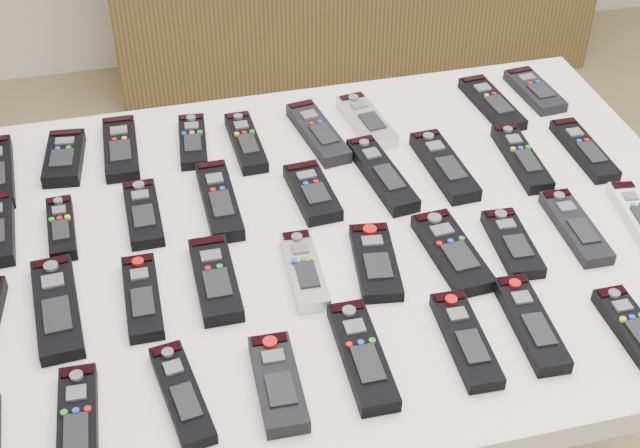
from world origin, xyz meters
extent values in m
cube|color=white|center=(-0.13, -0.08, 0.76)|extent=(1.25, 0.88, 0.04)
cylinder|color=beige|center=(-0.70, 0.30, 0.37)|extent=(0.04, 0.04, 0.74)
cylinder|color=beige|center=(0.43, 0.30, 0.37)|extent=(0.04, 0.04, 0.74)
cube|color=black|center=(-0.51, 0.21, 0.79)|extent=(0.08, 0.15, 0.02)
cube|color=black|center=(-0.42, 0.22, 0.79)|extent=(0.06, 0.18, 0.02)
cube|color=black|center=(-0.29, 0.21, 0.79)|extent=(0.06, 0.16, 0.02)
cube|color=black|center=(-0.20, 0.18, 0.79)|extent=(0.05, 0.17, 0.02)
cube|color=black|center=(-0.07, 0.18, 0.79)|extent=(0.08, 0.20, 0.02)
cube|color=#B7B7BC|center=(0.03, 0.20, 0.79)|extent=(0.07, 0.17, 0.02)
cube|color=black|center=(0.27, 0.20, 0.79)|extent=(0.07, 0.19, 0.02)
cube|color=black|center=(0.37, 0.23, 0.79)|extent=(0.07, 0.16, 0.02)
cube|color=black|center=(-0.52, 0.02, 0.79)|extent=(0.04, 0.14, 0.02)
cube|color=black|center=(-0.40, 0.02, 0.79)|extent=(0.05, 0.16, 0.02)
cube|color=black|center=(-0.27, 0.03, 0.79)|extent=(0.05, 0.19, 0.02)
cube|color=black|center=(-0.12, 0.01, 0.79)|extent=(0.07, 0.15, 0.02)
cube|color=black|center=(0.00, 0.03, 0.79)|extent=(0.07, 0.21, 0.02)
cube|color=black|center=(0.11, 0.03, 0.79)|extent=(0.06, 0.19, 0.02)
cube|color=black|center=(0.25, 0.02, 0.79)|extent=(0.05, 0.19, 0.02)
cube|color=black|center=(0.37, 0.02, 0.79)|extent=(0.05, 0.18, 0.02)
cube|color=black|center=(-0.53, -0.16, 0.79)|extent=(0.07, 0.20, 0.02)
cube|color=black|center=(-0.41, -0.17, 0.79)|extent=(0.05, 0.17, 0.02)
cube|color=black|center=(-0.31, -0.16, 0.79)|extent=(0.06, 0.17, 0.02)
cube|color=#B7B7BC|center=(-0.18, -0.17, 0.79)|extent=(0.05, 0.17, 0.02)
cube|color=black|center=(-0.07, -0.18, 0.79)|extent=(0.08, 0.17, 0.02)
cube|color=black|center=(0.05, -0.18, 0.79)|extent=(0.07, 0.18, 0.02)
cube|color=black|center=(0.14, -0.19, 0.79)|extent=(0.06, 0.15, 0.02)
cube|color=black|center=(0.26, -0.17, 0.79)|extent=(0.05, 0.17, 0.02)
cube|color=silver|center=(0.37, -0.17, 0.79)|extent=(0.06, 0.16, 0.02)
cube|color=black|center=(-0.51, -0.38, 0.79)|extent=(0.05, 0.18, 0.02)
cube|color=black|center=(-0.38, -0.36, 0.79)|extent=(0.07, 0.17, 0.02)
cube|color=black|center=(-0.26, -0.37, 0.79)|extent=(0.06, 0.16, 0.02)
cube|color=black|center=(-0.14, -0.35, 0.79)|extent=(0.06, 0.19, 0.02)
cube|color=black|center=(0.00, -0.36, 0.79)|extent=(0.06, 0.17, 0.02)
cube|color=black|center=(0.10, -0.35, 0.79)|extent=(0.06, 0.18, 0.02)
cube|color=black|center=(0.23, -0.39, 0.79)|extent=(0.05, 0.15, 0.02)
camera|label=1|loc=(-0.39, -1.12, 1.66)|focal=50.00mm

